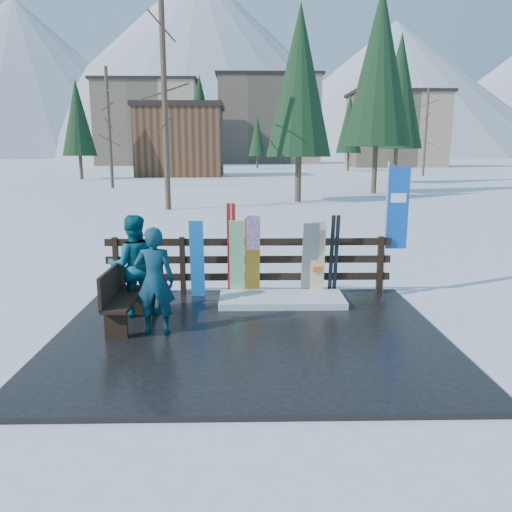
{
  "coord_description": "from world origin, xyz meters",
  "views": [
    {
      "loc": [
        -0.05,
        -7.38,
        2.84
      ],
      "look_at": [
        0.12,
        1.0,
        1.1
      ],
      "focal_mm": 35.0,
      "sensor_mm": 36.0,
      "label": 1
    }
  ],
  "objects_px": {
    "snowboard_2": "(252,258)",
    "rental_flag": "(395,213)",
    "snowboard_3": "(253,256)",
    "person_front": "(155,281)",
    "snowboard_0": "(197,259)",
    "snowboard_1": "(237,259)",
    "person_back": "(134,265)",
    "bench": "(120,295)",
    "snowboard_5": "(318,259)",
    "snowboard_4": "(310,260)"
  },
  "relations": [
    {
      "from": "snowboard_0",
      "to": "snowboard_3",
      "type": "bearing_deg",
      "value": 0.0
    },
    {
      "from": "snowboard_1",
      "to": "snowboard_5",
      "type": "bearing_deg",
      "value": 0.0
    },
    {
      "from": "snowboard_4",
      "to": "person_front",
      "type": "bearing_deg",
      "value": -143.44
    },
    {
      "from": "snowboard_1",
      "to": "person_front",
      "type": "height_order",
      "value": "person_front"
    },
    {
      "from": "person_back",
      "to": "snowboard_0",
      "type": "bearing_deg",
      "value": -147.29
    },
    {
      "from": "bench",
      "to": "snowboard_1",
      "type": "height_order",
      "value": "snowboard_1"
    },
    {
      "from": "snowboard_1",
      "to": "snowboard_5",
      "type": "height_order",
      "value": "snowboard_1"
    },
    {
      "from": "person_front",
      "to": "person_back",
      "type": "distance_m",
      "value": 1.07
    },
    {
      "from": "snowboard_1",
      "to": "person_front",
      "type": "distance_m",
      "value": 2.3
    },
    {
      "from": "snowboard_3",
      "to": "person_front",
      "type": "bearing_deg",
      "value": -128.23
    },
    {
      "from": "snowboard_0",
      "to": "person_front",
      "type": "xyz_separation_m",
      "value": [
        -0.46,
        -1.95,
        0.08
      ]
    },
    {
      "from": "bench",
      "to": "person_back",
      "type": "distance_m",
      "value": 0.68
    },
    {
      "from": "snowboard_2",
      "to": "rental_flag",
      "type": "distance_m",
      "value": 2.92
    },
    {
      "from": "snowboard_2",
      "to": "person_back",
      "type": "bearing_deg",
      "value": -153.69
    },
    {
      "from": "person_back",
      "to": "snowboard_5",
      "type": "bearing_deg",
      "value": -176.02
    },
    {
      "from": "person_front",
      "to": "person_back",
      "type": "bearing_deg",
      "value": -62.17
    },
    {
      "from": "snowboard_4",
      "to": "snowboard_5",
      "type": "height_order",
      "value": "snowboard_5"
    },
    {
      "from": "snowboard_1",
      "to": "snowboard_3",
      "type": "distance_m",
      "value": 0.31
    },
    {
      "from": "snowboard_0",
      "to": "snowboard_3",
      "type": "height_order",
      "value": "snowboard_3"
    },
    {
      "from": "snowboard_3",
      "to": "snowboard_4",
      "type": "height_order",
      "value": "snowboard_3"
    },
    {
      "from": "snowboard_5",
      "to": "person_back",
      "type": "distance_m",
      "value": 3.46
    },
    {
      "from": "snowboard_2",
      "to": "person_front",
      "type": "bearing_deg",
      "value": -127.94
    },
    {
      "from": "bench",
      "to": "snowboard_4",
      "type": "relative_size",
      "value": 0.99
    },
    {
      "from": "snowboard_2",
      "to": "snowboard_0",
      "type": "bearing_deg",
      "value": 180.0
    },
    {
      "from": "snowboard_5",
      "to": "person_front",
      "type": "height_order",
      "value": "person_front"
    },
    {
      "from": "snowboard_3",
      "to": "person_back",
      "type": "relative_size",
      "value": 0.95
    },
    {
      "from": "snowboard_0",
      "to": "bench",
      "type": "bearing_deg",
      "value": -124.75
    },
    {
      "from": "snowboard_3",
      "to": "snowboard_5",
      "type": "bearing_deg",
      "value": 0.0
    },
    {
      "from": "bench",
      "to": "person_back",
      "type": "bearing_deg",
      "value": 79.01
    },
    {
      "from": "bench",
      "to": "snowboard_2",
      "type": "distance_m",
      "value": 2.69
    },
    {
      "from": "bench",
      "to": "snowboard_5",
      "type": "relative_size",
      "value": 1.0
    },
    {
      "from": "snowboard_1",
      "to": "person_back",
      "type": "distance_m",
      "value": 2.02
    },
    {
      "from": "person_front",
      "to": "bench",
      "type": "bearing_deg",
      "value": -31.54
    },
    {
      "from": "bench",
      "to": "person_front",
      "type": "xyz_separation_m",
      "value": [
        0.64,
        -0.37,
        0.32
      ]
    },
    {
      "from": "bench",
      "to": "rental_flag",
      "type": "distance_m",
      "value": 5.39
    },
    {
      "from": "snowboard_3",
      "to": "person_front",
      "type": "height_order",
      "value": "person_front"
    },
    {
      "from": "snowboard_3",
      "to": "person_back",
      "type": "height_order",
      "value": "person_back"
    },
    {
      "from": "snowboard_5",
      "to": "bench",
      "type": "bearing_deg",
      "value": -155.19
    },
    {
      "from": "snowboard_3",
      "to": "person_front",
      "type": "relative_size",
      "value": 0.99
    },
    {
      "from": "snowboard_1",
      "to": "person_front",
      "type": "relative_size",
      "value": 0.92
    },
    {
      "from": "snowboard_1",
      "to": "snowboard_4",
      "type": "height_order",
      "value": "snowboard_1"
    },
    {
      "from": "bench",
      "to": "snowboard_5",
      "type": "distance_m",
      "value": 3.77
    },
    {
      "from": "snowboard_4",
      "to": "person_front",
      "type": "distance_m",
      "value": 3.27
    },
    {
      "from": "rental_flag",
      "to": "person_front",
      "type": "xyz_separation_m",
      "value": [
        -4.31,
        -2.22,
        -0.77
      ]
    },
    {
      "from": "person_front",
      "to": "snowboard_2",
      "type": "bearing_deg",
      "value": -129.53
    },
    {
      "from": "bench",
      "to": "snowboard_3",
      "type": "xyz_separation_m",
      "value": [
        2.17,
        1.58,
        0.3
      ]
    },
    {
      "from": "snowboard_4",
      "to": "person_back",
      "type": "height_order",
      "value": "person_back"
    },
    {
      "from": "snowboard_4",
      "to": "person_back",
      "type": "xyz_separation_m",
      "value": [
        -3.15,
        -1.01,
        0.13
      ]
    },
    {
      "from": "bench",
      "to": "snowboard_2",
      "type": "bearing_deg",
      "value": 36.23
    },
    {
      "from": "snowboard_1",
      "to": "person_back",
      "type": "bearing_deg",
      "value": -149.98
    }
  ]
}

